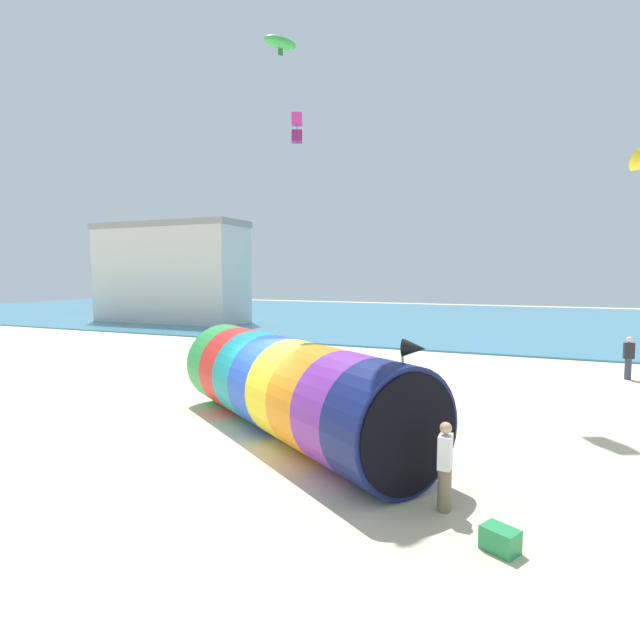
{
  "coord_description": "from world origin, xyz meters",
  "views": [
    {
      "loc": [
        6.32,
        -10.05,
        4.14
      ],
      "look_at": [
        0.71,
        3.18,
        2.81
      ],
      "focal_mm": 28.0,
      "sensor_mm": 36.0,
      "label": 1
    }
  ],
  "objects_px": {
    "giant_inflatable_tube": "(290,388)",
    "kite_green_parafoil": "(280,43)",
    "kite_handler": "(445,466)",
    "cooler_box": "(500,540)",
    "kite_magenta_box": "(297,128)",
    "bystander_near_water": "(629,358)",
    "beach_flag": "(413,355)"
  },
  "relations": [
    {
      "from": "beach_flag",
      "to": "cooler_box",
      "type": "bearing_deg",
      "value": -45.92
    },
    {
      "from": "kite_handler",
      "to": "bystander_near_water",
      "type": "bearing_deg",
      "value": 70.68
    },
    {
      "from": "kite_green_parafoil",
      "to": "bystander_near_water",
      "type": "distance_m",
      "value": 17.15
    },
    {
      "from": "giant_inflatable_tube",
      "to": "kite_green_parafoil",
      "type": "xyz_separation_m",
      "value": [
        -1.64,
        2.78,
        9.84
      ]
    },
    {
      "from": "kite_magenta_box",
      "to": "cooler_box",
      "type": "relative_size",
      "value": 3.28
    },
    {
      "from": "kite_magenta_box",
      "to": "cooler_box",
      "type": "distance_m",
      "value": 25.68
    },
    {
      "from": "bystander_near_water",
      "to": "giant_inflatable_tube",
      "type": "bearing_deg",
      "value": -129.18
    },
    {
      "from": "kite_handler",
      "to": "kite_green_parafoil",
      "type": "xyz_separation_m",
      "value": [
        -5.96,
        5.43,
        10.28
      ]
    },
    {
      "from": "giant_inflatable_tube",
      "to": "cooler_box",
      "type": "xyz_separation_m",
      "value": [
        5.29,
        -3.61,
        -1.07
      ]
    },
    {
      "from": "bystander_near_water",
      "to": "kite_green_parafoil",
      "type": "bearing_deg",
      "value": -141.89
    },
    {
      "from": "bystander_near_water",
      "to": "beach_flag",
      "type": "relative_size",
      "value": 0.59
    },
    {
      "from": "kite_handler",
      "to": "cooler_box",
      "type": "xyz_separation_m",
      "value": [
        0.98,
        -0.97,
        -0.63
      ]
    },
    {
      "from": "kite_green_parafoil",
      "to": "giant_inflatable_tube",
      "type": "bearing_deg",
      "value": -59.42
    },
    {
      "from": "kite_handler",
      "to": "cooler_box",
      "type": "height_order",
      "value": "kite_handler"
    },
    {
      "from": "kite_handler",
      "to": "bystander_near_water",
      "type": "distance_m",
      "value": 14.76
    },
    {
      "from": "giant_inflatable_tube",
      "to": "kite_magenta_box",
      "type": "bearing_deg",
      "value": 114.86
    },
    {
      "from": "giant_inflatable_tube",
      "to": "kite_green_parafoil",
      "type": "bearing_deg",
      "value": 120.58
    },
    {
      "from": "kite_magenta_box",
      "to": "beach_flag",
      "type": "bearing_deg",
      "value": -58.13
    },
    {
      "from": "kite_handler",
      "to": "cooler_box",
      "type": "bearing_deg",
      "value": -44.63
    },
    {
      "from": "giant_inflatable_tube",
      "to": "kite_magenta_box",
      "type": "height_order",
      "value": "kite_magenta_box"
    },
    {
      "from": "bystander_near_water",
      "to": "cooler_box",
      "type": "bearing_deg",
      "value": -104.69
    },
    {
      "from": "kite_handler",
      "to": "kite_green_parafoil",
      "type": "distance_m",
      "value": 13.06
    },
    {
      "from": "giant_inflatable_tube",
      "to": "bystander_near_water",
      "type": "relative_size",
      "value": 5.16
    },
    {
      "from": "kite_handler",
      "to": "beach_flag",
      "type": "distance_m",
      "value": 2.12
    },
    {
      "from": "beach_flag",
      "to": "cooler_box",
      "type": "relative_size",
      "value": 5.58
    },
    {
      "from": "cooler_box",
      "to": "kite_magenta_box",
      "type": "bearing_deg",
      "value": 123.23
    },
    {
      "from": "kite_magenta_box",
      "to": "beach_flag",
      "type": "distance_m",
      "value": 22.37
    },
    {
      "from": "giant_inflatable_tube",
      "to": "cooler_box",
      "type": "bearing_deg",
      "value": -34.28
    },
    {
      "from": "cooler_box",
      "to": "kite_green_parafoil",
      "type": "bearing_deg",
      "value": 137.35
    },
    {
      "from": "kite_magenta_box",
      "to": "cooler_box",
      "type": "bearing_deg",
      "value": -56.77
    },
    {
      "from": "kite_magenta_box",
      "to": "bystander_near_water",
      "type": "relative_size",
      "value": 1.0
    },
    {
      "from": "kite_magenta_box",
      "to": "cooler_box",
      "type": "xyz_separation_m",
      "value": [
        12.36,
        -18.87,
        -12.26
      ]
    }
  ]
}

